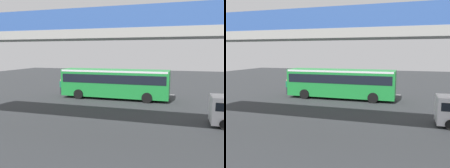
% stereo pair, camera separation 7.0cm
% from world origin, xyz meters
% --- Properties ---
extents(ground, '(80.00, 80.00, 0.00)m').
position_xyz_m(ground, '(0.00, 0.00, 0.00)').
color(ground, '#2D3033').
extents(city_bus, '(11.54, 2.85, 3.15)m').
position_xyz_m(city_bus, '(1.16, 1.48, 1.88)').
color(city_bus, '#1E8C38').
rests_on(city_bus, ground).
extents(pedestrian, '(0.38, 0.38, 1.79)m').
position_xyz_m(pedestrian, '(7.98, 0.80, 0.89)').
color(pedestrian, '#2D2D38').
rests_on(pedestrian, ground).
extents(traffic_sign, '(0.08, 0.60, 2.80)m').
position_xyz_m(traffic_sign, '(4.10, -2.56, 1.89)').
color(traffic_sign, slate).
rests_on(traffic_sign, ground).
extents(lane_dash_leftmost, '(2.00, 0.20, 0.01)m').
position_xyz_m(lane_dash_leftmost, '(-4.00, -2.58, 0.00)').
color(lane_dash_leftmost, silver).
rests_on(lane_dash_leftmost, ground).
extents(lane_dash_left, '(2.00, 0.20, 0.01)m').
position_xyz_m(lane_dash_left, '(0.00, -2.58, 0.00)').
color(lane_dash_left, silver).
rests_on(lane_dash_left, ground).
extents(lane_dash_centre, '(2.00, 0.20, 0.01)m').
position_xyz_m(lane_dash_centre, '(4.00, -2.58, 0.00)').
color(lane_dash_centre, silver).
rests_on(lane_dash_centre, ground).
extents(pedestrian_overpass, '(24.02, 2.60, 7.33)m').
position_xyz_m(pedestrian_overpass, '(0.00, 12.36, 5.41)').
color(pedestrian_overpass, '#9E9E99').
rests_on(pedestrian_overpass, ground).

